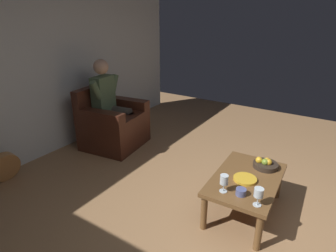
% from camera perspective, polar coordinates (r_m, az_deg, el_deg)
% --- Properties ---
extents(ground_plane, '(7.67, 7.67, 0.00)m').
position_cam_1_polar(ground_plane, '(2.75, 20.82, -22.96)').
color(ground_plane, '#9E744C').
extents(wall_back, '(5.94, 0.06, 2.54)m').
position_cam_1_polar(wall_back, '(4.02, -27.25, 10.84)').
color(wall_back, silver).
rests_on(wall_back, ground).
extents(armchair, '(0.92, 0.87, 0.90)m').
position_cam_1_polar(armchair, '(4.29, -11.28, 0.29)').
color(armchair, '#432014').
rests_on(armchair, ground).
extents(person_seated, '(0.62, 0.57, 1.29)m').
position_cam_1_polar(person_seated, '(4.18, -11.83, 5.06)').
color(person_seated, '#536A49').
rests_on(person_seated, ground).
extents(coffee_table, '(0.98, 0.63, 0.40)m').
position_cam_1_polar(coffee_table, '(2.89, 15.65, -11.07)').
color(coffee_table, brown).
rests_on(coffee_table, ground).
extents(guitar, '(0.36, 0.24, 1.01)m').
position_cam_1_polar(guitar, '(3.89, -30.66, -6.64)').
color(guitar, '#B57841').
rests_on(guitar, ground).
extents(wine_glass_near, '(0.08, 0.08, 0.16)m').
position_cam_1_polar(wine_glass_near, '(2.46, 18.05, -13.02)').
color(wine_glass_near, silver).
rests_on(wine_glass_near, coffee_table).
extents(wine_glass_far, '(0.07, 0.07, 0.17)m').
position_cam_1_polar(wine_glass_far, '(2.55, 11.40, -10.90)').
color(wine_glass_far, silver).
rests_on(wine_glass_far, coffee_table).
extents(fruit_bowl, '(0.25, 0.25, 0.11)m').
position_cam_1_polar(fruit_bowl, '(3.07, 19.28, -7.36)').
color(fruit_bowl, '#32271E').
rests_on(fruit_bowl, coffee_table).
extents(decorative_dish, '(0.22, 0.22, 0.02)m').
position_cam_1_polar(decorative_dish, '(2.81, 15.48, -10.40)').
color(decorative_dish, gold).
rests_on(decorative_dish, coffee_table).
extents(candle_jar, '(0.09, 0.09, 0.06)m').
position_cam_1_polar(candle_jar, '(2.59, 14.70, -12.93)').
color(candle_jar, slate).
rests_on(candle_jar, coffee_table).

